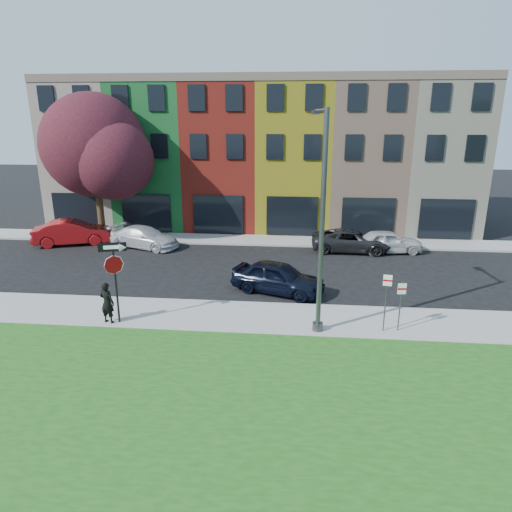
# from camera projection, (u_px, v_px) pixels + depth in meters

# --- Properties ---
(ground) EXTENTS (120.00, 120.00, 0.00)m
(ground) POSITION_uv_depth(u_px,v_px,m) (281.00, 358.00, 15.61)
(ground) COLOR black
(ground) RESTS_ON ground
(sidewalk_near) EXTENTS (40.00, 3.00, 0.12)m
(sidewalk_near) POSITION_uv_depth(u_px,v_px,m) (334.00, 321.00, 18.26)
(sidewalk_near) COLOR gray
(sidewalk_near) RESTS_ON ground
(sidewalk_far) EXTENTS (40.00, 2.40, 0.12)m
(sidewalk_far) POSITION_uv_depth(u_px,v_px,m) (246.00, 240.00, 30.13)
(sidewalk_far) COLOR gray
(sidewalk_far) RESTS_ON ground
(rowhouse_block) EXTENTS (30.00, 10.12, 10.00)m
(rowhouse_block) POSITION_uv_depth(u_px,v_px,m) (261.00, 156.00, 34.51)
(rowhouse_block) COLOR beige
(rowhouse_block) RESTS_ON ground
(stop_sign) EXTENTS (1.02, 0.32, 3.26)m
(stop_sign) POSITION_uv_depth(u_px,v_px,m) (114.00, 267.00, 17.33)
(stop_sign) COLOR black
(stop_sign) RESTS_ON sidewalk_near
(man) EXTENTS (0.80, 0.69, 1.66)m
(man) POSITION_uv_depth(u_px,v_px,m) (107.00, 303.00, 17.76)
(man) COLOR black
(man) RESTS_ON sidewalk_near
(sedan_near) EXTENTS (4.56, 5.48, 1.48)m
(sedan_near) POSITION_uv_depth(u_px,v_px,m) (278.00, 277.00, 21.15)
(sedan_near) COLOR black
(sedan_near) RESTS_ON ground
(parked_car_red) EXTENTS (4.70, 5.85, 1.58)m
(parked_car_red) POSITION_uv_depth(u_px,v_px,m) (73.00, 232.00, 29.12)
(parked_car_red) COLOR maroon
(parked_car_red) RESTS_ON ground
(parked_car_silver) EXTENTS (4.48, 5.58, 1.31)m
(parked_car_silver) POSITION_uv_depth(u_px,v_px,m) (144.00, 237.00, 28.46)
(parked_car_silver) COLOR silver
(parked_car_silver) RESTS_ON ground
(parked_car_dark) EXTENTS (2.47, 4.91, 1.33)m
(parked_car_dark) POSITION_uv_depth(u_px,v_px,m) (351.00, 241.00, 27.66)
(parked_car_dark) COLOR black
(parked_car_dark) RESTS_ON ground
(parked_car_white) EXTENTS (2.66, 4.45, 1.37)m
(parked_car_white) POSITION_uv_depth(u_px,v_px,m) (388.00, 241.00, 27.39)
(parked_car_white) COLOR silver
(parked_car_white) RESTS_ON ground
(street_lamp) EXTENTS (0.68, 2.57, 8.07)m
(street_lamp) POSITION_uv_depth(u_px,v_px,m) (321.00, 224.00, 16.34)
(street_lamp) COLOR #434648
(street_lamp) RESTS_ON sidewalk_near
(parking_sign_a) EXTENTS (0.32, 0.11, 2.37)m
(parking_sign_a) POSITION_uv_depth(u_px,v_px,m) (386.00, 295.00, 16.86)
(parking_sign_a) COLOR #434648
(parking_sign_a) RESTS_ON sidewalk_near
(parking_sign_b) EXTENTS (0.32, 0.10, 1.97)m
(parking_sign_b) POSITION_uv_depth(u_px,v_px,m) (401.00, 300.00, 16.97)
(parking_sign_b) COLOR #434648
(parking_sign_b) RESTS_ON sidewalk_near
(tree_purple) EXTENTS (7.83, 6.85, 9.26)m
(tree_purple) POSITION_uv_depth(u_px,v_px,m) (96.00, 148.00, 28.98)
(tree_purple) COLOR #301E10
(tree_purple) RESTS_ON sidewalk_far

